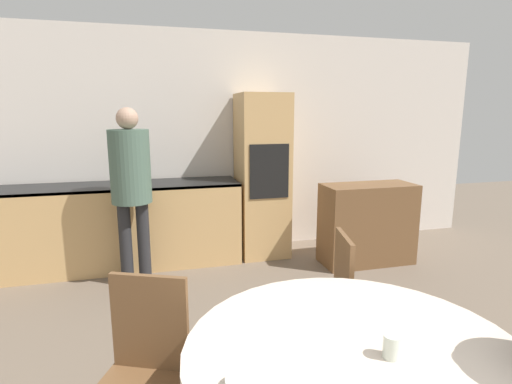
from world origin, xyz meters
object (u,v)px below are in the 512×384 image
object	(u,v)px
person_standing	(131,178)
bowl_near	(247,384)
chair_far_right	(328,297)
sideboard	(367,224)
oven_unit	(262,176)
chair_far_left	(143,366)
cup	(392,347)

from	to	relation	value
person_standing	bowl_near	distance (m)	2.81
chair_far_right	person_standing	distance (m)	2.20
sideboard	person_standing	distance (m)	2.57
sideboard	chair_far_right	size ratio (longest dim) A/B	1.10
oven_unit	chair_far_right	xyz separation A→B (m)	(-0.21, -2.28, -0.43)
chair_far_left	cup	xyz separation A→B (m)	(0.92, -0.56, 0.29)
sideboard	chair_far_right	xyz separation A→B (m)	(-1.27, -1.68, 0.07)
sideboard	person_standing	bearing A→B (deg)	178.59
cup	chair_far_left	bearing A→B (deg)	148.58
chair_far_left	oven_unit	bearing A→B (deg)	87.83
sideboard	cup	bearing A→B (deg)	-118.94
cup	sideboard	bearing A→B (deg)	61.06
oven_unit	person_standing	size ratio (longest dim) A/B	1.10
sideboard	chair_far_left	xyz separation A→B (m)	(-2.39, -2.10, 0.07)
person_standing	bowl_near	world-z (taller)	person_standing
chair_far_left	person_standing	world-z (taller)	person_standing
oven_unit	chair_far_left	world-z (taller)	oven_unit
oven_unit	sideboard	bearing A→B (deg)	-29.52
oven_unit	cup	world-z (taller)	oven_unit
person_standing	bowl_near	bearing A→B (deg)	-80.60
chair_far_left	person_standing	bearing A→B (deg)	116.95
cup	oven_unit	bearing A→B (deg)	82.70
chair_far_left	bowl_near	distance (m)	0.74
oven_unit	cup	bearing A→B (deg)	-97.30
chair_far_left	bowl_near	world-z (taller)	chair_far_left
chair_far_left	cup	world-z (taller)	chair_far_left
chair_far_left	sideboard	bearing A→B (deg)	65.48
sideboard	chair_far_left	distance (m)	3.19
chair_far_right	bowl_near	distance (m)	1.31
person_standing	chair_far_right	bearing A→B (deg)	-54.76
chair_far_left	bowl_near	xyz separation A→B (m)	(0.35, -0.59, 0.27)
chair_far_left	bowl_near	size ratio (longest dim) A/B	6.39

